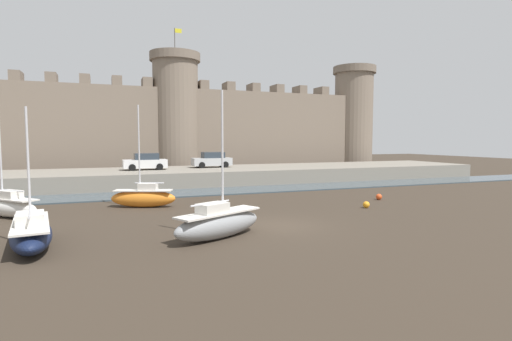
% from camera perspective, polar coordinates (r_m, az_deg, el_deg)
% --- Properties ---
extents(ground_plane, '(160.00, 160.00, 0.00)m').
position_cam_1_polar(ground_plane, '(20.76, 3.52, -7.88)').
color(ground_plane, '#382D23').
extents(water_channel, '(80.00, 4.50, 0.10)m').
position_cam_1_polar(water_channel, '(33.78, -6.32, -3.02)').
color(water_channel, '#3D4C56').
rests_on(water_channel, ground).
extents(quay_road, '(63.64, 10.00, 1.48)m').
position_cam_1_polar(quay_road, '(40.72, -8.89, -0.79)').
color(quay_road, gray).
rests_on(quay_road, ground).
extents(castle, '(57.74, 6.10, 17.90)m').
position_cam_1_polar(castle, '(50.45, -11.36, 6.64)').
color(castle, '#7A6B5B').
rests_on(castle, ground).
extents(sailboat_near_channel_left, '(4.43, 4.64, 6.85)m').
position_cam_1_polar(sailboat_near_channel_left, '(27.06, -32.12, -4.26)').
color(sailboat_near_channel_left, silver).
rests_on(sailboat_near_channel_left, ground).
extents(sailboat_midflat_right, '(2.25, 5.53, 5.77)m').
position_cam_1_polar(sailboat_midflat_right, '(18.86, -29.46, -7.76)').
color(sailboat_midflat_right, '#141E3D').
rests_on(sailboat_midflat_right, ground).
extents(sailboat_foreground_right, '(4.91, 3.32, 6.62)m').
position_cam_1_polar(sailboat_foreground_right, '(18.12, -5.38, -7.47)').
color(sailboat_foreground_right, gray).
rests_on(sailboat_foreground_right, ground).
extents(sailboat_near_channel_right, '(4.32, 2.51, 6.66)m').
position_cam_1_polar(sailboat_near_channel_right, '(27.16, -15.76, -3.65)').
color(sailboat_near_channel_right, orange).
rests_on(sailboat_near_channel_right, ground).
extents(mooring_buoy_near_channel, '(0.44, 0.44, 0.44)m').
position_cam_1_polar(mooring_buoy_near_channel, '(26.88, 15.47, -4.72)').
color(mooring_buoy_near_channel, orange).
rests_on(mooring_buoy_near_channel, ground).
extents(mooring_buoy_mid_mud, '(0.45, 0.45, 0.45)m').
position_cam_1_polar(mooring_buoy_mid_mud, '(30.72, 17.16, -3.61)').
color(mooring_buoy_mid_mud, '#E04C1E').
rests_on(mooring_buoy_mid_mud, ground).
extents(car_quay_centre_east, '(4.14, 1.95, 1.62)m').
position_cam_1_polar(car_quay_centre_east, '(40.19, -15.52, 1.20)').
color(car_quay_centre_east, silver).
rests_on(car_quay_centre_east, quay_road).
extents(car_quay_west, '(4.14, 1.95, 1.62)m').
position_cam_1_polar(car_quay_west, '(42.48, -6.31, 1.50)').
color(car_quay_west, '#B2B5B7').
rests_on(car_quay_west, quay_road).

